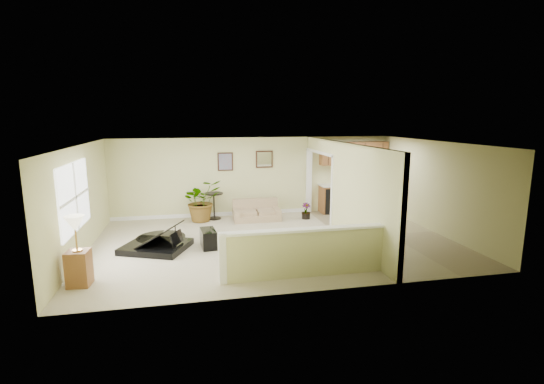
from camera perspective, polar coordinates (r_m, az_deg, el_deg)
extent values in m
plane|color=#BFB095|center=(10.12, 0.37, -7.21)|extent=(9.00, 9.00, 0.00)
cube|color=beige|center=(12.71, -2.47, 2.28)|extent=(9.00, 0.04, 2.50)
cube|color=beige|center=(6.98, 5.58, -4.83)|extent=(9.00, 0.04, 2.50)
cube|color=beige|center=(9.91, -25.99, -1.22)|extent=(0.04, 6.00, 2.50)
cube|color=beige|center=(11.60, 22.66, 0.64)|extent=(0.04, 6.00, 2.50)
cube|color=silver|center=(9.65, 0.39, 7.07)|extent=(9.00, 6.00, 0.04)
cube|color=gray|center=(11.18, 16.44, -5.88)|extent=(2.70, 6.00, 0.01)
cube|color=beige|center=(9.25, 12.94, -1.18)|extent=(0.12, 3.60, 2.50)
cube|color=beige|center=(11.85, 7.15, 6.70)|extent=(0.12, 2.35, 0.40)
cube|color=beige|center=(7.89, 5.01, -8.86)|extent=(3.30, 0.12, 0.95)
cube|color=white|center=(7.74, 5.07, -5.44)|extent=(3.40, 0.22, 0.05)
cube|color=white|center=(7.60, -7.17, -9.50)|extent=(0.14, 0.14, 1.00)
cube|color=white|center=(9.39, -26.73, -0.64)|extent=(0.05, 2.15, 1.45)
cube|color=#381F14|center=(12.51, -6.78, 4.38)|extent=(0.48, 0.03, 0.58)
cube|color=#8D5A6E|center=(12.49, -6.77, 4.37)|extent=(0.40, 0.01, 0.50)
cube|color=#381F14|center=(12.67, -1.13, 4.76)|extent=(0.55, 0.03, 0.55)
cube|color=silver|center=(12.65, -1.11, 4.76)|extent=(0.46, 0.01, 0.46)
cube|color=brown|center=(13.50, 11.73, -0.89)|extent=(2.30, 0.60, 0.90)
cube|color=beige|center=(13.41, 11.81, 1.08)|extent=(2.36, 0.65, 0.04)
cube|color=black|center=(13.20, 8.55, -1.13)|extent=(0.60, 0.60, 0.84)
cube|color=brown|center=(13.39, 11.77, 5.51)|extent=(2.30, 0.35, 0.75)
cube|color=black|center=(9.73, -16.63, -3.78)|extent=(1.78, 1.68, 0.29)
cylinder|color=black|center=(10.26, -17.21, -3.07)|extent=(1.21, 1.21, 0.29)
cube|color=silver|center=(9.70, -11.65, -3.84)|extent=(0.58, 0.98, 0.02)
cube|color=black|center=(9.77, -17.24, -2.16)|extent=(1.47, 1.47, 0.66)
cube|color=black|center=(9.76, -9.21, -6.67)|extent=(0.40, 0.69, 0.44)
cube|color=tan|center=(12.18, -2.25, -3.14)|extent=(1.44, 0.84, 0.40)
cube|color=tan|center=(12.38, -2.50, -0.97)|extent=(1.43, 0.22, 0.42)
cube|color=tan|center=(12.03, -5.21, -2.00)|extent=(0.19, 0.81, 0.15)
cube|color=tan|center=(12.23, 0.63, -1.75)|extent=(0.19, 0.81, 0.15)
cylinder|color=black|center=(12.46, -8.34, -3.79)|extent=(0.41, 0.41, 0.03)
cylinder|color=black|center=(12.37, -8.39, -2.03)|extent=(0.04, 0.04, 0.80)
cylinder|color=black|center=(12.28, -8.44, -0.21)|extent=(0.57, 0.57, 0.03)
cylinder|color=black|center=(12.26, -10.09, -3.55)|extent=(0.36, 0.36, 0.26)
imported|color=#174615|center=(12.15, -10.17, -1.21)|extent=(1.44, 1.36, 1.28)
cylinder|color=black|center=(12.37, 4.93, -3.46)|extent=(0.26, 0.26, 0.18)
imported|color=#174615|center=(12.34, 4.94, -2.74)|extent=(0.28, 0.28, 0.50)
cube|color=brown|center=(8.34, -26.17, -9.87)|extent=(0.43, 0.43, 0.68)
cylinder|color=#B6843C|center=(8.22, -26.38, -7.57)|extent=(0.18, 0.18, 0.02)
cylinder|color=#B6843C|center=(8.16, -26.51, -6.05)|extent=(0.03, 0.03, 0.45)
cone|color=#FEF3D0|center=(8.09, -26.67, -4.13)|extent=(0.36, 0.36, 0.29)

